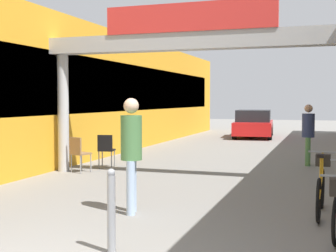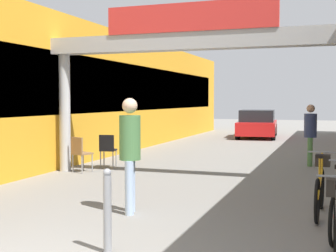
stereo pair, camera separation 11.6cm
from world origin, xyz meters
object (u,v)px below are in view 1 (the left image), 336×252
(pedestrian_companion, at_px, (131,147))
(pedestrian_carrying_crate, at_px, (308,131))
(bicycle_orange_third, at_px, (321,187))
(parked_car_red, at_px, (254,124))
(cafe_chair_black_farther, at_px, (106,148))
(cafe_chair_wood_nearer, at_px, (79,151))
(bollard_post_metal, at_px, (111,210))

(pedestrian_companion, distance_m, pedestrian_carrying_crate, 7.03)
(bicycle_orange_third, bearing_deg, pedestrian_companion, -161.84)
(bicycle_orange_third, bearing_deg, parked_car_red, 102.17)
(pedestrian_carrying_crate, bearing_deg, cafe_chair_black_farther, -156.82)
(cafe_chair_wood_nearer, bearing_deg, cafe_chair_black_farther, 73.21)
(cafe_chair_black_farther, height_order, parked_car_red, parked_car_red)
(pedestrian_companion, height_order, pedestrian_carrying_crate, pedestrian_companion)
(cafe_chair_wood_nearer, relative_size, cafe_chair_black_farther, 1.00)
(parked_car_red, bearing_deg, bollard_post_metal, -87.15)
(pedestrian_companion, relative_size, parked_car_red, 0.45)
(pedestrian_carrying_crate, relative_size, cafe_chair_black_farther, 1.90)
(pedestrian_carrying_crate, height_order, cafe_chair_black_farther, pedestrian_carrying_crate)
(pedestrian_companion, height_order, bicycle_orange_third, pedestrian_companion)
(pedestrian_carrying_crate, bearing_deg, cafe_chair_wood_nearer, -149.80)
(parked_car_red, bearing_deg, cafe_chair_wood_nearer, -101.58)
(pedestrian_carrying_crate, xyz_separation_m, bollard_post_metal, (-1.95, -8.45, -0.45))
(parked_car_red, bearing_deg, cafe_chair_black_farther, -101.14)
(pedestrian_carrying_crate, distance_m, cafe_chair_wood_nearer, 6.24)
(pedestrian_companion, relative_size, pedestrian_carrying_crate, 1.09)
(pedestrian_carrying_crate, relative_size, parked_car_red, 0.41)
(bollard_post_metal, relative_size, parked_car_red, 0.24)
(pedestrian_companion, distance_m, bollard_post_metal, 2.02)
(cafe_chair_black_farther, xyz_separation_m, parked_car_red, (2.26, 11.49, 0.10))
(bicycle_orange_third, bearing_deg, cafe_chair_wood_nearer, 156.57)
(cafe_chair_wood_nearer, distance_m, cafe_chair_black_farther, 0.99)
(bicycle_orange_third, relative_size, parked_car_red, 0.41)
(pedestrian_carrying_crate, height_order, cafe_chair_wood_nearer, pedestrian_carrying_crate)
(pedestrian_companion, xyz_separation_m, cafe_chair_black_farther, (-2.61, 4.40, -0.53))
(bicycle_orange_third, bearing_deg, pedestrian_carrying_crate, 93.96)
(pedestrian_companion, distance_m, cafe_chair_black_farther, 5.14)
(cafe_chair_black_farther, relative_size, parked_car_red, 0.22)
(pedestrian_companion, relative_size, bollard_post_metal, 1.83)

